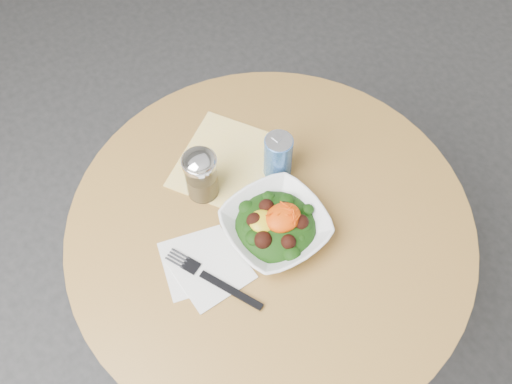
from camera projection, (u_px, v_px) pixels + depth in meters
ground at (266, 331)px, 1.89m from camera, size 6.00×6.00×0.00m
table at (269, 261)px, 1.42m from camera, size 0.90×0.90×0.75m
cloth_napkin at (228, 162)px, 1.34m from camera, size 0.32×0.31×0.00m
paper_napkins at (204, 266)px, 1.20m from camera, size 0.18×0.19×0.00m
salad_bowl at (276, 225)px, 1.22m from camera, size 0.22×0.22×0.08m
fork at (211, 278)px, 1.18m from camera, size 0.11×0.22×0.00m
spice_shaker at (201, 175)px, 1.24m from camera, size 0.08×0.08×0.14m
beverage_can at (278, 157)px, 1.27m from camera, size 0.06×0.06×0.12m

